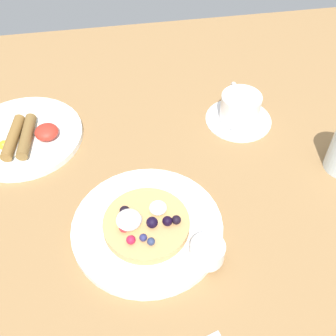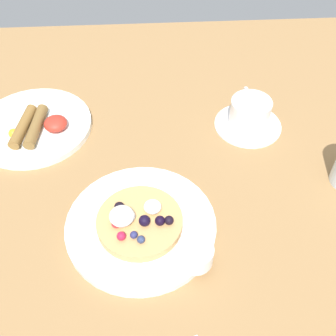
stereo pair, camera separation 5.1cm
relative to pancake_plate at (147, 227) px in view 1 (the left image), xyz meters
The scene contains 8 objects.
ground_plane 6.99cm from the pancake_plate, 78.05° to the left, with size 167.03×120.01×3.00cm, color olive.
pancake_plate is the anchor object (origin of this frame).
pancake_with_berries 1.94cm from the pancake_plate, 138.44° to the right, with size 13.84×13.84×3.91cm.
syrup_ramekin 11.17cm from the pancake_plate, 41.88° to the right, with size 5.18×5.18×3.19cm.
breakfast_plate 33.18cm from the pancake_plate, 129.84° to the left, with size 23.21×23.21×1.29cm, color white.
fried_breakfast 31.06cm from the pancake_plate, 131.40° to the left, with size 13.93×11.27×2.72cm.
coffee_saucer 32.47cm from the pancake_plate, 46.88° to the left, with size 13.55×13.55×0.66cm, color white.
coffee_cup 32.71cm from the pancake_plate, 47.06° to the left, with size 8.00×10.96×5.54cm.
Camera 1 is at (-4.42, -44.58, 56.93)cm, focal length 44.34 mm.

